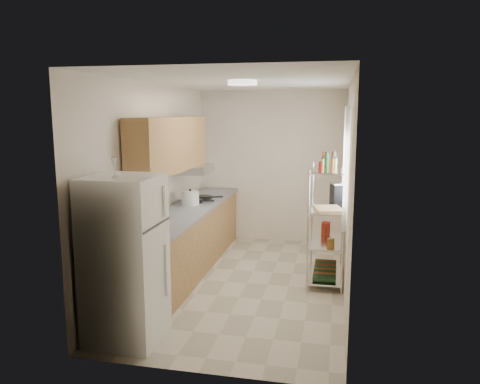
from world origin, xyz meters
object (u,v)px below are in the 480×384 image
object	(u,v)px
frying_pan_large	(193,201)
rice_cooker	(190,198)
cutting_board	(328,209)
espresso_machine	(338,193)
refrigerator	(125,260)

from	to	relation	value
frying_pan_large	rice_cooker	bearing A→B (deg)	-99.73
cutting_board	espresso_machine	xyz separation A→B (m)	(0.11, 0.52, 0.12)
frying_pan_large	cutting_board	bearing A→B (deg)	-31.89
rice_cooker	frying_pan_large	world-z (taller)	rice_cooker
espresso_machine	cutting_board	bearing A→B (deg)	-118.63
rice_cooker	espresso_machine	world-z (taller)	espresso_machine
rice_cooker	espresso_machine	size ratio (longest dim) A/B	0.92
frying_pan_large	espresso_machine	bearing A→B (deg)	-17.34
refrigerator	cutting_board	distance (m)	2.65
rice_cooker	frying_pan_large	xyz separation A→B (m)	(-0.01, 0.18, -0.08)
refrigerator	frying_pan_large	size ratio (longest dim) A/B	5.93
rice_cooker	frying_pan_large	bearing A→B (deg)	93.49
rice_cooker	refrigerator	bearing A→B (deg)	-87.93
frying_pan_large	espresso_machine	xyz separation A→B (m)	(2.10, -0.15, 0.22)
refrigerator	rice_cooker	xyz separation A→B (m)	(-0.08, 2.34, 0.18)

